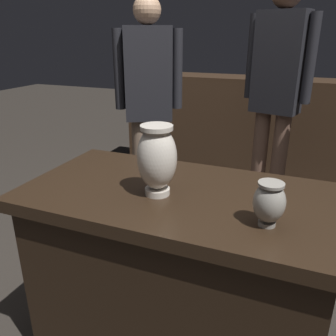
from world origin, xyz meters
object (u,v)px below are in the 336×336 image
shelf_vase_center (264,73)px  visitor_center_back (277,88)px  visitor_near_left (149,98)px  shelf_vase_far_left (158,69)px  vase_centerpiece (157,158)px  vase_tall_behind (269,202)px

shelf_vase_center → visitor_center_back: bearing=-76.8°
visitor_near_left → shelf_vase_far_left: bearing=-95.2°
shelf_vase_far_left → vase_centerpiece: bearing=-66.4°
shelf_vase_far_left → shelf_vase_center: bearing=3.8°
vase_centerpiece → vase_tall_behind: bearing=-10.9°
vase_centerpiece → visitor_center_back: (0.26, 1.47, 0.07)m
shelf_vase_far_left → vase_tall_behind: bearing=-59.0°
visitor_near_left → vase_tall_behind: bearing=102.8°
shelf_vase_center → vase_centerpiece: bearing=-91.6°
vase_centerpiece → visitor_near_left: visitor_near_left is taller
visitor_center_back → vase_tall_behind: bearing=110.6°
shelf_vase_center → vase_tall_behind: bearing=-81.7°
shelf_vase_center → visitor_center_back: visitor_center_back is taller
vase_tall_behind → visitor_near_left: bearing=128.6°
vase_centerpiece → vase_tall_behind: size_ratio=1.82×
shelf_vase_far_left → visitor_center_back: visitor_center_back is taller
shelf_vase_far_left → shelf_vase_center: shelf_vase_far_left is taller
vase_centerpiece → visitor_near_left: size_ratio=0.17×
vase_centerpiece → visitor_center_back: size_ratio=0.16×
vase_tall_behind → vase_centerpiece: bearing=169.1°
shelf_vase_far_left → visitor_near_left: (0.41, -1.08, -0.09)m
vase_tall_behind → visitor_center_back: (-0.15, 1.55, 0.13)m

